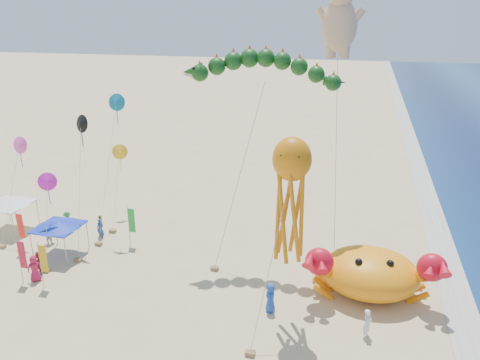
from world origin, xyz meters
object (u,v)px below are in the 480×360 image
Objects in this scene: dragon_kite at (263,73)px; canopy_blue at (58,224)px; octopus_kite at (291,190)px; canopy_white at (8,202)px; crab_inflatable at (370,272)px; cherub_kite at (340,16)px.

dragon_kite is 4.32× the size of canopy_blue.
canopy_white is (-23.57, 5.70, -5.44)m from octopus_kite.
crab_inflatable is 0.43× the size of cherub_kite.
crab_inflatable is 14.34m from dragon_kite.
cherub_kite is (4.50, 2.94, 3.53)m from dragon_kite.
dragon_kite reaches higher than canopy_white.
octopus_kite reaches higher than canopy_white.
crab_inflatable reaches higher than canopy_blue.
cherub_kite is at bearing 10.46° from canopy_white.
crab_inflatable is at bearing -63.74° from cherub_kite.
crab_inflatable is at bearing -4.28° from canopy_white.
cherub_kite is 24.31m from canopy_blue.
canopy_white is at bearing -175.37° from dragon_kite.
cherub_kite reaches higher than dragon_kite.
crab_inflatable is 28.28m from canopy_white.
cherub_kite is 5.49× the size of canopy_white.
octopus_kite is (-4.62, -3.59, 6.29)m from crab_inflatable.
canopy_blue is at bearing -163.01° from dragon_kite.
cherub_kite is at bearing 82.74° from octopus_kite.
dragon_kite reaches higher than octopus_kite.
canopy_blue is 6.95m from canopy_white.
octopus_kite reaches higher than canopy_blue.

